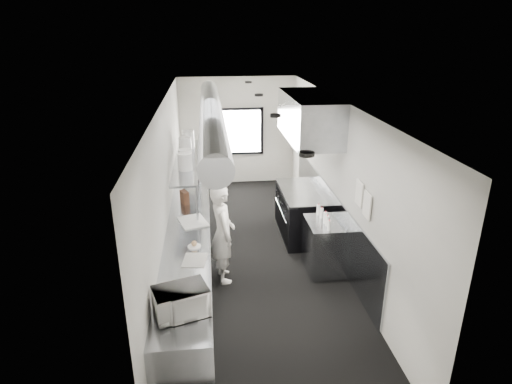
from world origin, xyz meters
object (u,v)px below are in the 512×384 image
object	(u,v)px
deli_tub_a	(166,296)
small_plate	(194,246)
exhaust_hood	(309,117)
line_cook	(223,233)
microwave	(181,301)
far_work_table	(195,177)
knife_block	(185,197)
squeeze_bottle_a	(329,226)
pass_shelf	(187,161)
bottle_station	(325,246)
squeeze_bottle_d	(321,213)
deli_tub_b	(170,289)
plate_stack_a	(185,161)
cutting_board	(193,221)
squeeze_bottle_b	(327,221)
squeeze_bottle_c	(325,218)
plate_stack_b	(185,158)
plate_stack_c	(185,146)
squeeze_bottle_e	(318,210)
range	(302,213)
plate_stack_d	(188,140)
prep_counter	(190,248)

from	to	relation	value
deli_tub_a	small_plate	size ratio (longest dim) A/B	0.72
exhaust_hood	small_plate	size ratio (longest dim) A/B	11.11
line_cook	microwave	bearing A→B (deg)	156.13
far_work_table	knife_block	xyz separation A→B (m)	(-0.10, -2.80, 0.57)
squeeze_bottle_a	microwave	bearing A→B (deg)	-139.81
pass_shelf	bottle_station	xyz separation A→B (m)	(2.34, -1.70, -1.09)
deli_tub_a	squeeze_bottle_d	bearing A→B (deg)	40.74
deli_tub_b	plate_stack_a	bearing A→B (deg)	87.67
small_plate	squeeze_bottle_a	world-z (taller)	squeeze_bottle_a
bottle_station	plate_stack_a	distance (m)	2.87
exhaust_hood	cutting_board	size ratio (longest dim) A/B	4.00
deli_tub_a	microwave	bearing A→B (deg)	-55.48
plate_stack_a	squeeze_bottle_b	xyz separation A→B (m)	(2.31, -1.19, -0.73)
small_plate	squeeze_bottle_d	size ratio (longest dim) A/B	1.10
line_cook	small_plate	bearing A→B (deg)	131.09
squeeze_bottle_a	squeeze_bottle_c	xyz separation A→B (m)	(0.01, 0.27, 0.01)
exhaust_hood	small_plate	distance (m)	3.29
deli_tub_b	plate_stack_b	bearing A→B (deg)	87.92
cutting_board	plate_stack_c	size ratio (longest dim) A/B	1.54
squeeze_bottle_b	pass_shelf	bearing A→B (deg)	141.45
knife_block	small_plate	bearing A→B (deg)	-107.95
microwave	plate_stack_a	xyz separation A→B (m)	(-0.05, 3.26, 0.66)
exhaust_hood	squeeze_bottle_c	bearing A→B (deg)	-89.61
line_cook	squeeze_bottle_e	xyz separation A→B (m)	(1.68, 0.40, 0.16)
range	deli_tub_a	world-z (taller)	deli_tub_a
deli_tub_b	cutting_board	distance (m)	2.04
line_cook	squeeze_bottle_e	world-z (taller)	line_cook
bottle_station	squeeze_bottle_c	world-z (taller)	squeeze_bottle_c
pass_shelf	cutting_board	bearing A→B (deg)	-85.63
bottle_station	far_work_table	world-z (taller)	same
exhaust_hood	cutting_board	world-z (taller)	exhaust_hood
plate_stack_d	bottle_station	bearing A→B (deg)	-46.88
far_work_table	squeeze_bottle_e	bearing A→B (deg)	-58.14
line_cook	squeeze_bottle_b	world-z (taller)	line_cook
prep_counter	line_cook	bearing A→B (deg)	-27.35
squeeze_bottle_d	squeeze_bottle_e	distance (m)	0.13
microwave	plate_stack_b	bearing A→B (deg)	72.84
line_cook	cutting_board	distance (m)	0.60
line_cook	deli_tub_a	size ratio (longest dim) A/B	11.71
pass_shelf	plate_stack_c	distance (m)	0.39
prep_counter	squeeze_bottle_c	bearing A→B (deg)	-5.81
deli_tub_a	deli_tub_b	xyz separation A→B (m)	(0.03, 0.15, -0.01)
small_plate	squeeze_bottle_b	xyz separation A→B (m)	(2.15, 0.48, 0.08)
squeeze_bottle_d	squeeze_bottle_e	bearing A→B (deg)	99.17
deli_tub_a	plate_stack_a	xyz separation A→B (m)	(0.15, 2.97, 0.77)
deli_tub_a	plate_stack_d	bearing A→B (deg)	87.94
small_plate	squeeze_bottle_d	xyz separation A→B (m)	(2.14, 0.80, 0.08)
plate_stack_d	deli_tub_a	bearing A→B (deg)	-92.06
squeeze_bottle_b	microwave	bearing A→B (deg)	-137.58
knife_block	squeeze_bottle_b	distance (m)	2.66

